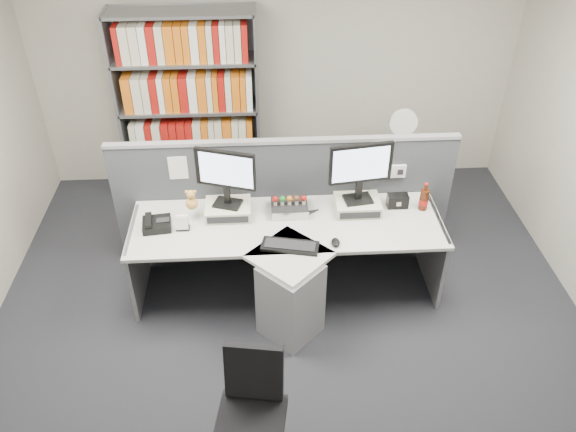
{
  "coord_description": "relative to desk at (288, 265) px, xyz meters",
  "views": [
    {
      "loc": [
        -0.21,
        -3.04,
        3.63
      ],
      "look_at": [
        0.0,
        0.65,
        0.92
      ],
      "focal_mm": 36.37,
      "sensor_mm": 36.0,
      "label": 1
    }
  ],
  "objects": [
    {
      "name": "shelving_unit",
      "position": [
        -0.9,
        1.85,
        0.52
      ],
      "size": [
        1.41,
        0.4,
        2.0
      ],
      "color": "slate",
      "rests_on": "ground"
    },
    {
      "name": "speaker",
      "position": [
        0.96,
        0.41,
        0.32
      ],
      "size": [
        0.18,
        0.1,
        0.12
      ],
      "primitive_type": "cube",
      "color": "black",
      "rests_on": "desk"
    },
    {
      "name": "monitor_right",
      "position": [
        0.61,
        0.38,
        0.68
      ],
      "size": [
        0.53,
        0.2,
        0.54
      ],
      "color": "black",
      "rests_on": "monitor_riser_right"
    },
    {
      "name": "filing_cabinet",
      "position": [
        1.2,
        1.4,
        -0.11
      ],
      "size": [
        0.45,
        0.61,
        0.7
      ],
      "color": "slate",
      "rests_on": "ground"
    },
    {
      "name": "mouse",
      "position": [
        0.37,
        -0.07,
        0.28
      ],
      "size": [
        0.07,
        0.11,
        0.04
      ],
      "primitive_type": "ellipsoid",
      "color": "black",
      "rests_on": "desk"
    },
    {
      "name": "desk_fan",
      "position": [
        1.2,
        1.4,
        0.53
      ],
      "size": [
        0.27,
        0.16,
        0.46
      ],
      "color": "white",
      "rests_on": "filing_cabinet"
    },
    {
      "name": "office_chair",
      "position": [
        -0.31,
        -1.39,
        0.02
      ],
      "size": [
        0.59,
        0.59,
        0.9
      ],
      "color": "silver",
      "rests_on": "ground"
    },
    {
      "name": "room_shell",
      "position": [
        0.0,
        -0.6,
        1.33
      ],
      "size": [
        5.04,
        5.54,
        2.72
      ],
      "color": "#AFAA9C",
      "rests_on": "ground"
    },
    {
      "name": "desk_calendar",
      "position": [
        -0.85,
        0.2,
        0.32
      ],
      "size": [
        0.11,
        0.08,
        0.13
      ],
      "color": "black",
      "rests_on": "desk"
    },
    {
      "name": "desk_phone",
      "position": [
        -1.07,
        0.23,
        0.3
      ],
      "size": [
        0.25,
        0.23,
        0.1
      ],
      "color": "black",
      "rests_on": "desk"
    },
    {
      "name": "monitor_left",
      "position": [
        -0.49,
        0.38,
        0.67
      ],
      "size": [
        0.49,
        0.22,
        0.51
      ],
      "color": "black",
      "rests_on": "monitor_riser_left"
    },
    {
      "name": "desktop_pc",
      "position": [
        0.03,
        0.4,
        0.3
      ],
      "size": [
        0.31,
        0.28,
        0.08
      ],
      "color": "black",
      "rests_on": "desk"
    },
    {
      "name": "monitor_riser_left",
      "position": [
        -0.49,
        0.38,
        0.31
      ],
      "size": [
        0.38,
        0.31,
        0.1
      ],
      "color": "beige",
      "rests_on": "desk"
    },
    {
      "name": "plush_toy",
      "position": [
        -0.78,
        0.34,
        0.44
      ],
      "size": [
        0.11,
        0.11,
        0.18
      ],
      "color": "gold",
      "rests_on": "monitor_riser_left"
    },
    {
      "name": "desk",
      "position": [
        0.0,
        0.0,
        0.0
      ],
      "size": [
        2.6,
        1.2,
        0.72
      ],
      "color": "beige",
      "rests_on": "ground"
    },
    {
      "name": "keyboard",
      "position": [
        0.01,
        -0.09,
        0.28
      ],
      "size": [
        0.48,
        0.26,
        0.03
      ],
      "color": "black",
      "rests_on": "desk"
    },
    {
      "name": "ground",
      "position": [
        0.0,
        -0.6,
        -0.46
      ],
      "size": [
        5.5,
        5.5,
        0.0
      ],
      "primitive_type": "plane",
      "color": "#27282E",
      "rests_on": "ground"
    },
    {
      "name": "cola_bottle",
      "position": [
        1.18,
        0.37,
        0.36
      ],
      "size": [
        0.08,
        0.08,
        0.26
      ],
      "color": "#3F190A",
      "rests_on": "desk"
    },
    {
      "name": "partition",
      "position": [
        0.0,
        0.65,
        0.19
      ],
      "size": [
        3.0,
        0.08,
        1.27
      ],
      "color": "#3E4247",
      "rests_on": "ground"
    },
    {
      "name": "figurines",
      "position": [
        0.03,
        0.38,
        0.4
      ],
      "size": [
        0.29,
        0.05,
        0.09
      ],
      "color": "beige",
      "rests_on": "desktop_pc"
    },
    {
      "name": "monitor_riser_right",
      "position": [
        0.61,
        0.38,
        0.31
      ],
      "size": [
        0.38,
        0.31,
        0.1
      ],
      "color": "beige",
      "rests_on": "desk"
    }
  ]
}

